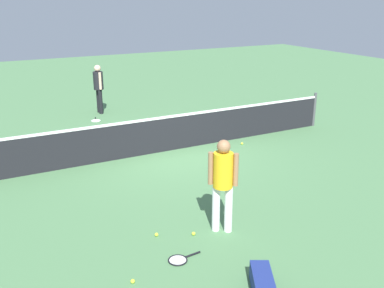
# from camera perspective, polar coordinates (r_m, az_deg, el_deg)

# --- Properties ---
(ground_plane) EXTENTS (40.00, 40.00, 0.00)m
(ground_plane) POSITION_cam_1_polar(r_m,az_deg,el_deg) (11.93, -2.55, -0.78)
(ground_plane) COLOR #4C7A4C
(court_net) EXTENTS (10.09, 0.09, 1.07)m
(court_net) POSITION_cam_1_polar(r_m,az_deg,el_deg) (11.77, -2.58, 1.52)
(court_net) COLOR #4C4C51
(court_net) RESTS_ON ground_plane
(player_near_side) EXTENTS (0.48, 0.48, 1.70)m
(player_near_side) POSITION_cam_1_polar(r_m,az_deg,el_deg) (7.57, 4.03, -4.45)
(player_near_side) COLOR white
(player_near_side) RESTS_ON ground_plane
(player_far_side) EXTENTS (0.35, 0.52, 1.70)m
(player_far_side) POSITION_cam_1_polar(r_m,az_deg,el_deg) (15.80, -12.02, 7.50)
(player_far_side) COLOR black
(player_far_side) RESTS_ON ground_plane
(tennis_racket_near_player) EXTENTS (0.59, 0.34, 0.03)m
(tennis_racket_near_player) POSITION_cam_1_polar(r_m,az_deg,el_deg) (7.20, -1.67, -14.74)
(tennis_racket_near_player) COLOR black
(tennis_racket_near_player) RESTS_ON ground_plane
(tennis_racket_far_player) EXTENTS (0.38, 0.61, 0.03)m
(tennis_racket_far_player) POSITION_cam_1_polar(r_m,az_deg,el_deg) (15.03, -12.35, 3.00)
(tennis_racket_far_player) COLOR white
(tennis_racket_far_player) RESTS_ON ground_plane
(tennis_ball_near_player) EXTENTS (0.07, 0.07, 0.07)m
(tennis_ball_near_player) POSITION_cam_1_polar(r_m,az_deg,el_deg) (12.40, 6.50, 0.06)
(tennis_ball_near_player) COLOR #C6E033
(tennis_ball_near_player) RESTS_ON ground_plane
(tennis_ball_by_net) EXTENTS (0.07, 0.07, 0.07)m
(tennis_ball_by_net) POSITION_cam_1_polar(r_m,az_deg,el_deg) (7.84, 0.20, -11.53)
(tennis_ball_by_net) COLOR #C6E033
(tennis_ball_by_net) RESTS_ON ground_plane
(tennis_ball_midcourt) EXTENTS (0.07, 0.07, 0.07)m
(tennis_ball_midcourt) POSITION_cam_1_polar(r_m,az_deg,el_deg) (7.83, -4.62, -11.61)
(tennis_ball_midcourt) COLOR #C6E033
(tennis_ball_midcourt) RESTS_ON ground_plane
(tennis_ball_baseline) EXTENTS (0.07, 0.07, 0.07)m
(tennis_ball_baseline) POSITION_cam_1_polar(r_m,az_deg,el_deg) (10.41, 2.95, -3.58)
(tennis_ball_baseline) COLOR #C6E033
(tennis_ball_baseline) RESTS_ON ground_plane
(tennis_ball_stray_left) EXTENTS (0.07, 0.07, 0.07)m
(tennis_ball_stray_left) POSITION_cam_1_polar(r_m,az_deg,el_deg) (6.76, -7.69, -17.21)
(tennis_ball_stray_left) COLOR #C6E033
(tennis_ball_stray_left) RESTS_ON ground_plane
(equipment_bag) EXTENTS (0.63, 0.84, 0.28)m
(equipment_bag) POSITION_cam_1_polar(r_m,az_deg,el_deg) (6.56, 9.10, -17.40)
(equipment_bag) COLOR navy
(equipment_bag) RESTS_ON ground_plane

